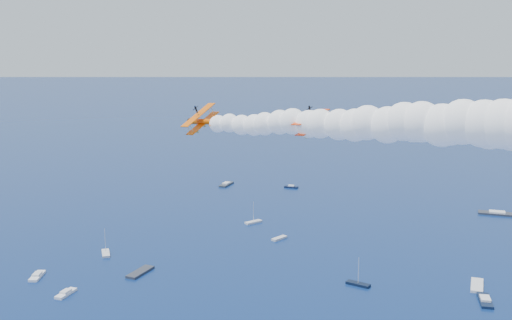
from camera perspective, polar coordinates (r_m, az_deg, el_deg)
The scene contains 4 objects.
biplane_lead at distance 97.21m, azimuth 5.31°, elevation 3.08°, with size 7.29×8.17×4.92m, color #F63505, non-canonical shape.
biplane_trail at distance 108.95m, azimuth -4.74°, elevation 3.44°, with size 7.10×7.96×4.80m, color #FF6005, non-canonical shape.
smoke_trail_trail at distance 89.08m, azimuth 11.60°, elevation 3.21°, with size 69.66×7.31×12.54m, color white, non-canonical shape.
spectator_boats at distance 188.27m, azimuth 16.99°, elevation -10.25°, with size 232.63×157.67×0.70m.
Camera 1 is at (66.66, -58.45, 67.93)m, focal length 44.72 mm.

